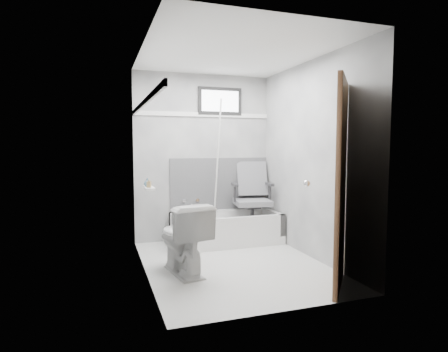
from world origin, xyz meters
name	(u,v)px	position (x,y,z in m)	size (l,w,h in m)	color
floor	(234,264)	(0.00, 0.00, 0.00)	(2.60, 2.60, 0.00)	white
ceiling	(234,53)	(0.00, 0.00, 2.40)	(2.60, 2.60, 0.00)	silver
wall_back	(203,157)	(0.00, 1.30, 1.20)	(2.00, 0.02, 2.40)	slate
wall_front	(289,167)	(0.00, -1.30, 1.20)	(2.00, 0.02, 2.40)	slate
wall_left	(144,162)	(-1.00, 0.00, 1.20)	(0.02, 2.60, 2.40)	slate
wall_right	(311,160)	(1.00, 0.00, 1.20)	(0.02, 2.60, 2.40)	slate
bathtub	(226,228)	(0.23, 0.93, 0.21)	(1.50, 0.70, 0.42)	white
office_chair	(252,197)	(0.64, 0.98, 0.63)	(0.59, 0.59, 1.02)	slate
toilet	(183,238)	(-0.62, -0.11, 0.38)	(0.43, 0.78, 0.76)	silver
door	(385,187)	(0.98, -1.28, 1.00)	(0.78, 0.78, 2.00)	#563220
window	(220,101)	(0.25, 1.29, 2.02)	(0.66, 0.04, 0.40)	black
backerboard	(220,184)	(0.25, 1.29, 0.80)	(1.50, 0.02, 0.78)	#4C4C4F
trim_back	(203,115)	(0.00, 1.29, 1.82)	(2.00, 0.02, 0.06)	white
trim_left	(145,102)	(-0.99, 0.00, 1.82)	(0.02, 2.60, 0.06)	white
pole	(217,168)	(0.13, 1.06, 1.05)	(0.02, 0.02, 1.95)	silver
shelf	(149,188)	(-0.93, 0.20, 0.90)	(0.10, 0.32, 0.03)	white
soap_bottle_a	(149,183)	(-0.94, 0.12, 0.97)	(0.04, 0.04, 0.10)	#A08450
soap_bottle_b	(147,182)	(-0.94, 0.26, 0.96)	(0.08, 0.08, 0.10)	slate
faucet	(191,202)	(-0.20, 1.27, 0.55)	(0.26, 0.10, 0.16)	silver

